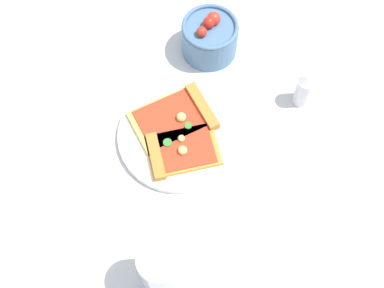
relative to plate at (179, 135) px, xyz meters
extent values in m
plane|color=silver|center=(0.01, 0.00, -0.01)|extent=(2.40, 2.40, 0.00)
cylinder|color=white|center=(0.00, 0.00, 0.00)|extent=(0.22, 0.22, 0.01)
cube|color=#E5B256|center=(-0.01, -0.03, 0.01)|extent=(0.17, 0.15, 0.01)
cube|color=#B77A33|center=(-0.07, 0.00, 0.02)|extent=(0.06, 0.10, 0.02)
cube|color=red|center=(-0.01, -0.03, 0.02)|extent=(0.14, 0.13, 0.00)
sphere|color=#EAD172|center=(-0.02, -0.01, 0.02)|extent=(0.02, 0.02, 0.02)
cylinder|color=#388433|center=(-0.02, 0.01, 0.02)|extent=(0.01, 0.01, 0.00)
cube|color=gold|center=(0.02, 0.03, 0.01)|extent=(0.15, 0.15, 0.01)
cube|color=#B77A33|center=(0.06, 0.00, 0.01)|extent=(0.07, 0.08, 0.01)
cube|color=red|center=(0.02, 0.03, 0.02)|extent=(0.13, 0.13, 0.00)
sphere|color=#F2D87F|center=(0.03, 0.03, 0.02)|extent=(0.02, 0.02, 0.02)
cylinder|color=#388433|center=(0.03, 0.00, 0.02)|extent=(0.02, 0.02, 0.00)
sphere|color=#EAD172|center=(0.01, 0.01, 0.02)|extent=(0.01, 0.01, 0.01)
cylinder|color=#4C7299|center=(-0.19, -0.08, 0.03)|extent=(0.11, 0.11, 0.07)
torus|color=#4C7299|center=(-0.19, -0.08, 0.06)|extent=(0.11, 0.11, 0.01)
sphere|color=red|center=(-0.17, -0.08, 0.07)|extent=(0.02, 0.02, 0.02)
sphere|color=red|center=(-0.19, -0.08, 0.07)|extent=(0.02, 0.02, 0.02)
sphere|color=red|center=(-0.20, -0.08, 0.07)|extent=(0.03, 0.03, 0.03)
cylinder|color=silver|center=(0.21, 0.15, 0.06)|extent=(0.07, 0.07, 0.13)
cylinder|color=black|center=(0.21, 0.15, 0.04)|extent=(0.06, 0.06, 0.09)
cube|color=white|center=(0.22, -0.01, -0.01)|extent=(0.16, 0.15, 0.00)
cylinder|color=silver|center=(-0.21, 0.13, 0.03)|extent=(0.03, 0.03, 0.07)
cone|color=silver|center=(-0.21, 0.13, 0.07)|extent=(0.03, 0.03, 0.01)
camera|label=1|loc=(0.32, 0.29, 0.85)|focal=49.06mm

